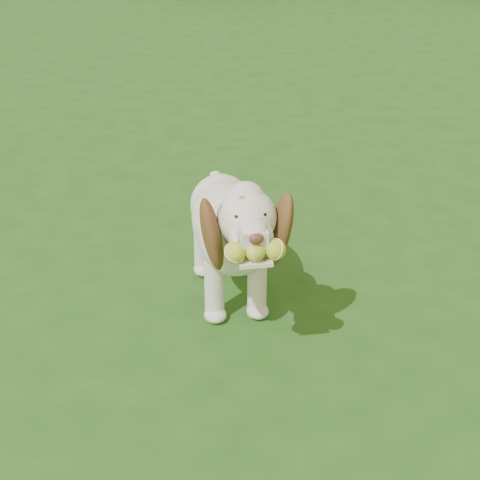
{
  "coord_description": "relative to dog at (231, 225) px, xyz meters",
  "views": [
    {
      "loc": [
        -0.44,
        -3.11,
        1.61
      ],
      "look_at": [
        -0.37,
        -0.72,
        0.39
      ],
      "focal_mm": 55.0,
      "sensor_mm": 36.0,
      "label": 1
    }
  ],
  "objects": [
    {
      "name": "ground",
      "position": [
        0.4,
        0.51,
        -0.36
      ],
      "size": [
        80.0,
        80.0,
        0.0
      ],
      "primitive_type": "plane",
      "color": "#1F4C15",
      "rests_on": "ground"
    },
    {
      "name": "dog",
      "position": [
        0.0,
        0.0,
        0.0
      ],
      "size": [
        0.43,
        1.03,
        0.67
      ],
      "rotation": [
        0.0,
        0.0,
        0.14
      ],
      "color": "white",
      "rests_on": "ground"
    }
  ]
}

